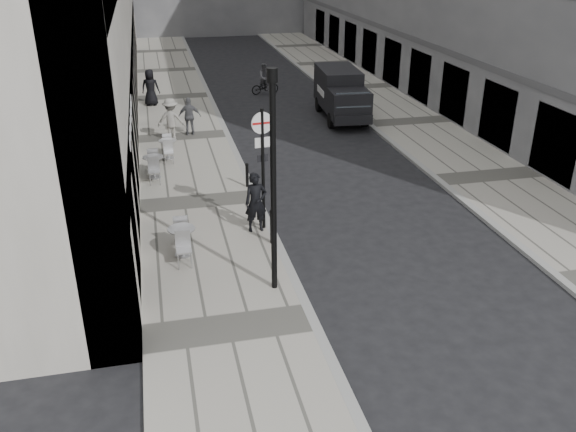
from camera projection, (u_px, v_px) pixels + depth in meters
name	position (u px, v px, depth m)	size (l,w,h in m)	color
ground	(346.00, 396.00, 12.35)	(120.00, 120.00, 0.00)	black
sidewalk	(184.00, 137.00, 27.84)	(4.00, 60.00, 0.12)	#9A968B
far_sidewalk	(408.00, 122.00, 30.06)	(4.00, 60.00, 0.12)	#9A968B
walking_man	(256.00, 202.00, 18.59)	(0.69, 0.45, 1.89)	black
sign_post	(263.00, 154.00, 18.12)	(0.66, 0.14, 3.82)	black
lamppost	(273.00, 174.00, 14.60)	(0.26, 0.26, 5.69)	black
bollard_near	(272.00, 227.00, 17.99)	(0.14, 0.14, 1.02)	black
bollard_far	(247.00, 176.00, 22.08)	(0.11, 0.11, 0.84)	black
panel_van	(341.00, 92.00, 30.47)	(2.25, 5.16, 2.37)	black
cyclist	(265.00, 82.00, 35.34)	(1.72, 0.86, 1.78)	black
pedestrian_a	(190.00, 116.00, 27.65)	(1.01, 0.42, 1.72)	#57585C
pedestrian_b	(171.00, 120.00, 26.82)	(1.23, 0.70, 1.90)	gray
pedestrian_c	(150.00, 87.00, 32.41)	(0.94, 0.61, 1.92)	black
cafe_table_near	(182.00, 239.00, 17.30)	(0.78, 1.76, 1.00)	#A7A7A9
cafe_table_mid	(168.00, 148.00, 24.86)	(0.71, 1.60, 0.91)	silver
cafe_table_far	(154.00, 165.00, 22.85)	(0.77, 1.73, 0.99)	#A5A5A7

